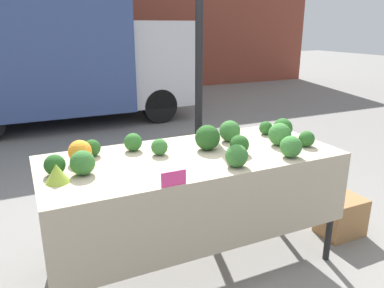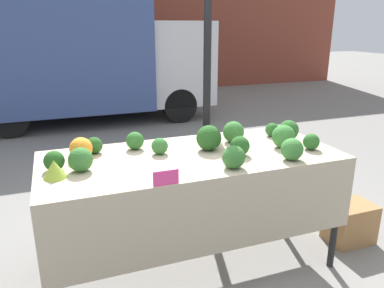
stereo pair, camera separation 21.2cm
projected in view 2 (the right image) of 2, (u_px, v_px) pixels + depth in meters
name	position (u px, v px, depth m)	size (l,w,h in m)	color
ground_plane	(192.00, 263.00, 2.97)	(40.00, 40.00, 0.00)	gray
tent_pole	(207.00, 74.00, 3.39)	(0.07, 0.07, 2.77)	black
parked_truck	(82.00, 52.00, 7.20)	(4.48, 2.23, 2.50)	#384C84
market_table	(196.00, 172.00, 2.66)	(2.13, 0.93, 0.91)	tan
orange_cauliflower	(81.00, 149.00, 2.57)	(0.16, 0.16, 0.16)	orange
romanesco_head	(54.00, 169.00, 2.26)	(0.14, 0.14, 0.11)	#93B238
broccoli_head_0	(240.00, 146.00, 2.66)	(0.14, 0.14, 0.14)	#23511E
broccoli_head_1	(209.00, 138.00, 2.76)	(0.19, 0.19, 0.19)	#23511E
broccoli_head_2	(94.00, 145.00, 2.70)	(0.12, 0.12, 0.12)	#23511E
broccoli_head_3	(233.00, 132.00, 2.95)	(0.17, 0.17, 0.17)	#336B2D
broccoli_head_4	(289.00, 130.00, 3.02)	(0.16, 0.16, 0.16)	#285B23
broccoli_head_5	(234.00, 157.00, 2.42)	(0.15, 0.15, 0.15)	#336B2D
broccoli_head_6	(135.00, 141.00, 2.79)	(0.13, 0.13, 0.13)	#2D6628
broccoli_head_7	(311.00, 142.00, 2.78)	(0.12, 0.12, 0.12)	#285B23
broccoli_head_8	(81.00, 160.00, 2.36)	(0.15, 0.15, 0.15)	#336B2D
broccoli_head_9	(54.00, 161.00, 2.38)	(0.13, 0.13, 0.13)	#23511E
broccoli_head_10	(284.00, 136.00, 2.82)	(0.18, 0.18, 0.18)	#387533
broccoli_head_11	(272.00, 130.00, 3.12)	(0.11, 0.11, 0.11)	#285B23
broccoli_head_12	(160.00, 146.00, 2.68)	(0.12, 0.12, 0.12)	#336B2D
broccoli_head_13	(292.00, 149.00, 2.56)	(0.15, 0.15, 0.15)	#387533
price_sign	(166.00, 178.00, 2.16)	(0.15, 0.01, 0.09)	#E53D84
produce_crate	(350.00, 223.00, 3.23)	(0.38, 0.28, 0.35)	#9E7042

